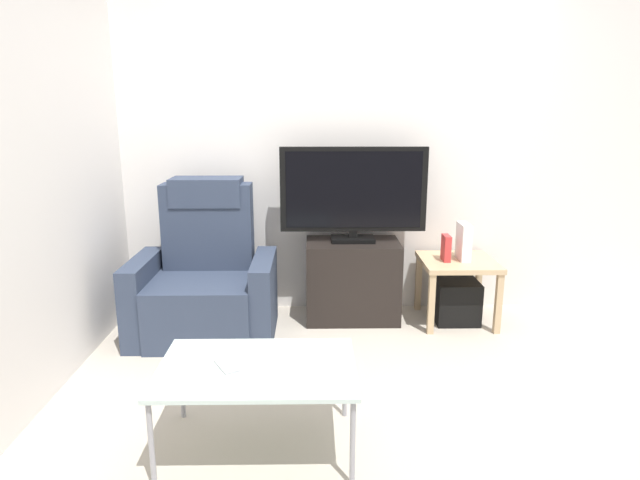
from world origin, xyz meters
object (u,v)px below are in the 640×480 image
at_px(recliner_armchair, 205,281).
at_px(subwoofer_box, 456,301).
at_px(side_table, 458,270).
at_px(coffee_table, 257,371).
at_px(tv_stand, 352,280).
at_px(book_upright, 446,248).
at_px(television, 353,192).
at_px(game_console, 464,242).
at_px(cell_phone, 227,366).

relative_size(recliner_armchair, subwoofer_box, 3.41).
xyz_separation_m(side_table, coffee_table, (-1.33, -1.56, -0.01)).
bearing_deg(side_table, tv_stand, 174.87).
relative_size(tv_stand, book_upright, 3.63).
bearing_deg(recliner_armchair, television, 15.85).
bearing_deg(tv_stand, book_upright, -7.56).
relative_size(game_console, cell_phone, 1.80).
height_order(recliner_armchair, subwoofer_box, recliner_armchair).
bearing_deg(television, recliner_armchair, -166.49).
relative_size(subwoofer_box, book_upright, 1.66).
bearing_deg(subwoofer_box, television, 173.49).
distance_m(television, book_upright, 0.79).
bearing_deg(tv_stand, game_console, -4.20).
bearing_deg(cell_phone, tv_stand, 37.56).
bearing_deg(subwoofer_box, cell_phone, -133.06).
xyz_separation_m(game_console, cell_phone, (-1.50, -1.58, -0.19)).
relative_size(tv_stand, subwoofer_box, 2.19).
distance_m(book_upright, cell_phone, 2.07).
height_order(tv_stand, recliner_armchair, recliner_armchair).
relative_size(television, side_table, 1.98).
height_order(game_console, coffee_table, game_console).
relative_size(subwoofer_box, cell_phone, 2.11).
xyz_separation_m(recliner_armchair, cell_phone, (0.37, -1.40, 0.05)).
bearing_deg(coffee_table, game_console, 49.01).
bearing_deg(game_console, cell_phone, -133.55).
bearing_deg(recliner_armchair, game_console, 7.73).
bearing_deg(tv_stand, television, 90.00).
xyz_separation_m(recliner_armchair, game_console, (1.87, 0.18, 0.24)).
height_order(side_table, book_upright, book_upright).
height_order(coffee_table, cell_phone, cell_phone).
height_order(subwoofer_box, book_upright, book_upright).
xyz_separation_m(tv_stand, side_table, (0.77, -0.07, 0.10)).
xyz_separation_m(subwoofer_box, game_console, (0.04, 0.01, 0.45)).
bearing_deg(coffee_table, television, 71.35).
bearing_deg(cell_phone, book_upright, 19.07).
bearing_deg(game_console, recliner_armchair, -174.61).
bearing_deg(game_console, book_upright, -167.47).
bearing_deg(game_console, coffee_table, -130.99).
relative_size(tv_stand, game_console, 2.56).
bearing_deg(cell_phone, coffee_table, -25.90).
height_order(recliner_armchair, coffee_table, recliner_armchair).
relative_size(side_table, cell_phone, 3.60).
xyz_separation_m(book_upright, coffee_table, (-1.23, -1.54, -0.18)).
height_order(television, book_upright, television).
height_order(side_table, subwoofer_box, side_table).
height_order(tv_stand, television, television).
bearing_deg(game_console, tv_stand, 175.80).
bearing_deg(side_table, coffee_table, -130.44).
bearing_deg(recliner_armchair, subwoofer_box, 7.53).
height_order(tv_stand, subwoofer_box, tv_stand).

